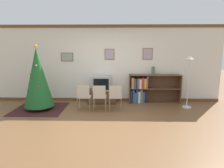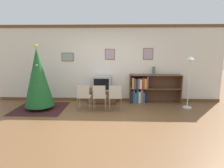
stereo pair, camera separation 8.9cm
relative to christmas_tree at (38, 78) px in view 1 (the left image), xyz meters
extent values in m
plane|color=brown|center=(2.11, -1.20, -1.01)|extent=(24.00, 24.00, 0.00)
cube|color=silver|center=(2.11, 1.07, 0.34)|extent=(8.05, 0.08, 2.70)
cube|color=brown|center=(2.11, 1.01, 1.64)|extent=(8.05, 0.03, 0.10)
cube|color=brown|center=(2.11, 1.01, -0.96)|extent=(8.05, 0.03, 0.10)
cube|color=brown|center=(0.69, 1.02, 0.59)|extent=(0.43, 0.02, 0.30)
cube|color=gray|center=(0.69, 1.00, 0.59)|extent=(0.39, 0.01, 0.26)
cube|color=brown|center=(2.20, 1.02, 0.68)|extent=(0.34, 0.02, 0.37)
cube|color=#A893A3|center=(2.20, 1.00, 0.68)|extent=(0.30, 0.01, 0.33)
cube|color=brown|center=(3.53, 1.02, 0.70)|extent=(0.34, 0.02, 0.39)
cube|color=#A893A3|center=(3.53, 1.00, 0.70)|extent=(0.31, 0.01, 0.36)
cube|color=#381919|center=(0.00, 0.00, -1.00)|extent=(1.58, 1.49, 0.01)
cylinder|color=maroon|center=(0.00, 0.00, -0.95)|extent=(0.36, 0.36, 0.10)
cone|color=#1E5B28|center=(0.00, 0.00, 0.01)|extent=(0.90, 0.90, 1.82)
sphere|color=yellow|center=(0.00, 0.00, 0.97)|extent=(0.10, 0.10, 0.10)
sphere|color=#1E4CB2|center=(-0.06, 0.33, -0.47)|extent=(0.05, 0.05, 0.05)
sphere|color=gold|center=(0.21, 0.04, 0.03)|extent=(0.04, 0.04, 0.04)
sphere|color=red|center=(0.09, -0.26, -0.22)|extent=(0.05, 0.05, 0.05)
sphere|color=red|center=(0.04, 0.15, 0.27)|extent=(0.04, 0.04, 0.04)
sphere|color=red|center=(-0.19, -0.04, 0.11)|extent=(0.05, 0.05, 0.05)
sphere|color=silver|center=(0.03, -0.12, 0.40)|extent=(0.05, 0.05, 0.05)
sphere|color=red|center=(0.14, 0.12, 0.16)|extent=(0.06, 0.06, 0.06)
cube|color=#412A1A|center=(1.93, 0.75, -0.98)|extent=(0.95, 0.46, 0.05)
cube|color=brown|center=(1.93, 0.75, -0.75)|extent=(0.99, 0.48, 0.42)
cube|color=#9E9E99|center=(1.93, 0.75, -0.30)|extent=(0.63, 0.46, 0.49)
cube|color=black|center=(1.93, 0.52, -0.30)|extent=(0.51, 0.01, 0.38)
cube|color=#BCB29E|center=(1.44, -0.07, -0.58)|extent=(0.40, 0.40, 0.02)
cube|color=#BCB29E|center=(1.44, -0.27, -0.38)|extent=(0.35, 0.01, 0.38)
cylinder|color=beige|center=(1.26, 0.11, -0.80)|extent=(0.02, 0.02, 0.42)
cylinder|color=beige|center=(1.62, 0.11, -0.80)|extent=(0.02, 0.02, 0.42)
cylinder|color=beige|center=(1.26, -0.25, -0.80)|extent=(0.02, 0.02, 0.42)
cylinder|color=beige|center=(1.62, -0.25, -0.80)|extent=(0.02, 0.02, 0.42)
cylinder|color=beige|center=(1.26, -0.25, -0.60)|extent=(0.02, 0.02, 0.82)
cylinder|color=beige|center=(1.62, -0.25, -0.60)|extent=(0.02, 0.02, 0.82)
cube|color=#BCB29E|center=(1.93, -0.07, -0.58)|extent=(0.40, 0.40, 0.02)
cube|color=#BCB29E|center=(1.93, -0.27, -0.38)|extent=(0.35, 0.01, 0.38)
cylinder|color=beige|center=(1.75, 0.11, -0.80)|extent=(0.02, 0.02, 0.42)
cylinder|color=beige|center=(2.11, 0.11, -0.80)|extent=(0.02, 0.02, 0.42)
cylinder|color=beige|center=(1.75, -0.25, -0.80)|extent=(0.02, 0.02, 0.42)
cylinder|color=beige|center=(2.11, -0.25, -0.80)|extent=(0.02, 0.02, 0.42)
cylinder|color=beige|center=(1.75, -0.25, -0.60)|extent=(0.02, 0.02, 0.82)
cylinder|color=beige|center=(2.11, -0.25, -0.60)|extent=(0.02, 0.02, 0.82)
cube|color=#BCB29E|center=(2.41, -0.07, -0.58)|extent=(0.40, 0.40, 0.02)
cube|color=#BCB29E|center=(2.41, -0.27, -0.38)|extent=(0.35, 0.01, 0.38)
cylinder|color=beige|center=(2.23, 0.11, -0.80)|extent=(0.02, 0.02, 0.42)
cylinder|color=beige|center=(2.59, 0.11, -0.80)|extent=(0.02, 0.02, 0.42)
cylinder|color=beige|center=(2.23, -0.25, -0.80)|extent=(0.02, 0.02, 0.42)
cylinder|color=beige|center=(2.59, -0.25, -0.80)|extent=(0.02, 0.02, 0.42)
cylinder|color=beige|center=(2.23, -0.25, -0.60)|extent=(0.02, 0.02, 0.82)
cylinder|color=beige|center=(2.59, -0.25, -0.60)|extent=(0.02, 0.02, 0.82)
cube|color=brown|center=(2.90, 0.83, -0.51)|extent=(0.02, 0.36, 1.00)
cube|color=brown|center=(4.66, 0.83, -0.51)|extent=(0.02, 0.36, 1.00)
cube|color=brown|center=(3.78, 0.83, -0.02)|extent=(1.78, 0.36, 0.02)
cube|color=brown|center=(3.78, 0.83, -1.00)|extent=(1.78, 0.36, 0.02)
cube|color=brown|center=(3.78, 0.83, -0.49)|extent=(1.74, 0.36, 0.02)
cube|color=brown|center=(3.78, 1.00, -0.51)|extent=(1.78, 0.01, 1.00)
cube|color=#232328|center=(2.97, 0.78, -0.77)|extent=(0.07, 0.26, 0.44)
cube|color=#2D4C93|center=(3.05, 0.77, -0.76)|extent=(0.06, 0.24, 0.46)
cube|color=#337547|center=(3.11, 0.75, -0.81)|extent=(0.05, 0.21, 0.36)
cube|color=#2D4C93|center=(3.16, 0.78, -0.76)|extent=(0.06, 0.26, 0.46)
cube|color=silver|center=(3.24, 0.76, -0.79)|extent=(0.07, 0.22, 0.40)
cube|color=teal|center=(3.30, 0.77, -0.76)|extent=(0.04, 0.24, 0.46)
cube|color=#756047|center=(3.34, 0.76, -0.76)|extent=(0.04, 0.21, 0.46)
cube|color=#2D4C93|center=(3.39, 0.80, -0.80)|extent=(0.06, 0.30, 0.38)
cube|color=orange|center=(3.00, 0.76, -0.29)|extent=(0.08, 0.22, 0.37)
cube|color=#2D4C93|center=(3.08, 0.76, -0.31)|extent=(0.06, 0.23, 0.35)
cube|color=#232328|center=(3.14, 0.76, -0.32)|extent=(0.04, 0.22, 0.32)
cube|color=#756047|center=(3.19, 0.80, -0.30)|extent=(0.06, 0.29, 0.35)
cube|color=silver|center=(3.27, 0.80, -0.32)|extent=(0.07, 0.30, 0.33)
cube|color=#B73333|center=(3.35, 0.76, -0.30)|extent=(0.08, 0.21, 0.37)
cube|color=gold|center=(3.43, 0.78, -0.31)|extent=(0.08, 0.26, 0.35)
cube|color=#7A3D7F|center=(3.50, 0.78, -0.27)|extent=(0.04, 0.27, 0.42)
cylinder|color=#47664C|center=(3.71, 0.85, 0.13)|extent=(0.10, 0.10, 0.27)
torus|color=#47664C|center=(3.71, 0.85, 0.26)|extent=(0.09, 0.09, 0.02)
cylinder|color=silver|center=(4.75, 0.28, -1.00)|extent=(0.28, 0.28, 0.03)
cylinder|color=silver|center=(4.75, 0.28, -0.21)|extent=(0.03, 0.03, 1.55)
cone|color=white|center=(4.75, 0.28, 0.62)|extent=(0.28, 0.28, 0.12)
camera|label=1|loc=(2.44, -6.05, 0.97)|focal=32.00mm
camera|label=2|loc=(2.53, -6.05, 0.97)|focal=32.00mm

